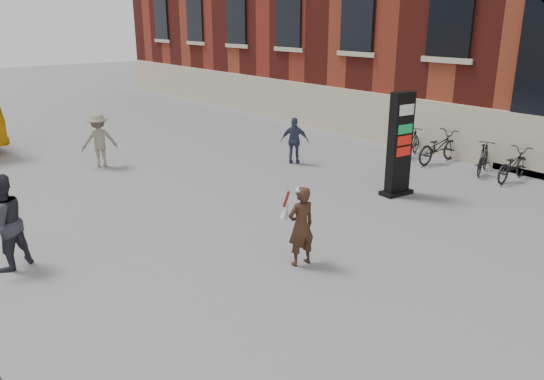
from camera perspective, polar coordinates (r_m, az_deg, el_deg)
ground at (r=9.68m, az=3.78°, el=-9.28°), size 100.00×100.00×0.00m
info_pylon at (r=14.03m, az=13.57°, el=4.77°), size 0.90×0.51×2.69m
woman at (r=9.83m, az=3.11°, el=-3.79°), size 0.62×0.58×1.54m
pedestrian_a at (r=10.79m, az=-26.95°, el=-3.14°), size 1.08×0.98×1.80m
pedestrian_b at (r=17.33m, az=-18.10°, el=5.11°), size 1.19×0.83×1.67m
pedestrian_c at (r=16.88m, az=2.46°, el=5.33°), size 0.87×0.87×1.48m
bike_4 at (r=16.59m, az=24.46°, el=2.50°), size 1.81×0.77×0.92m
bike_5 at (r=17.01m, az=21.78°, el=3.23°), size 1.64×1.00×0.95m
bike_6 at (r=17.83m, az=17.43°, el=4.44°), size 1.96×0.70×1.02m
bike_7 at (r=18.43m, az=14.77°, el=4.99°), size 1.65×0.95×0.95m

